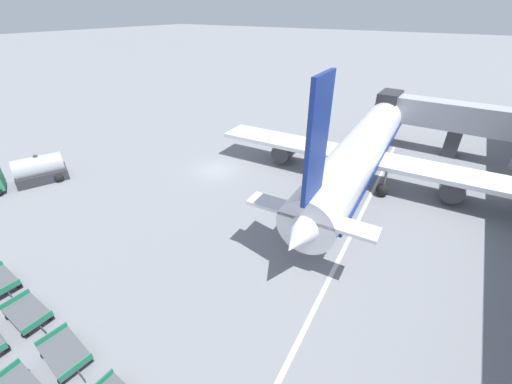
{
  "coord_description": "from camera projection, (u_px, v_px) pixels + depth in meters",
  "views": [
    {
      "loc": [
        20.98,
        -24.42,
        15.97
      ],
      "look_at": [
        8.79,
        -5.43,
        2.58
      ],
      "focal_mm": 22.0,
      "sensor_mm": 36.0,
      "label": 1
    }
  ],
  "objects": [
    {
      "name": "baggage_dolly_row_mid_a_col_b",
      "position": [
        28.0,
        313.0,
        18.36
      ],
      "size": [
        3.66,
        1.8,
        0.92
      ],
      "color": "#515459",
      "rests_on": "ground_plane"
    },
    {
      "name": "baggage_dolly_row_mid_a_col_c",
      "position": [
        65.0,
        353.0,
        16.26
      ],
      "size": [
        3.71,
        1.96,
        0.92
      ],
      "color": "#515459",
      "rests_on": "ground_plane"
    },
    {
      "name": "airplane",
      "position": [
        364.0,
        147.0,
        32.32
      ],
      "size": [
        31.54,
        37.87,
        13.09
      ],
      "color": "white",
      "rests_on": "ground_plane"
    },
    {
      "name": "stand_guidance_stripe",
      "position": [
        359.0,
        219.0,
        27.31
      ],
      "size": [
        2.21,
        37.18,
        0.01
      ],
      "color": "white",
      "rests_on": "ground_plane"
    },
    {
      "name": "ground_plane",
      "position": [
        217.0,
        170.0,
        35.57
      ],
      "size": [
        500.0,
        500.0,
        0.0
      ],
      "primitive_type": "plane",
      "color": "gray"
    },
    {
      "name": "fuel_tanker_primary",
      "position": [
        30.0,
        172.0,
        32.38
      ],
      "size": [
        5.4,
        7.88,
        2.95
      ],
      "color": "#2D8C5B",
      "rests_on": "ground_plane"
    },
    {
      "name": "jet_bridge",
      "position": [
        478.0,
        126.0,
        36.33
      ],
      "size": [
        19.87,
        4.31,
        6.61
      ],
      "color": "#A8AAB2",
      "rests_on": "ground_plane"
    }
  ]
}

